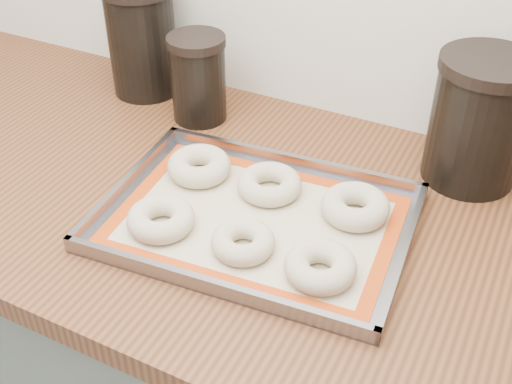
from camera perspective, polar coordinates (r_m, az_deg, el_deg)
The scene contains 12 objects.
countertop at distance 1.02m, azimuth 2.24°, elevation -2.56°, with size 3.06×0.68×0.04m, color brown.
baking_tray at distance 0.98m, azimuth -0.00°, elevation -2.49°, with size 0.49×0.37×0.03m.
baking_mat at distance 0.98m, azimuth 0.00°, elevation -2.58°, with size 0.44×0.32×0.00m.
bagel_front_left at distance 0.97m, azimuth -8.45°, elevation -2.38°, with size 0.10×0.10×0.03m, color beige.
bagel_front_mid at distance 0.92m, azimuth -1.16°, elevation -4.44°, with size 0.09×0.09×0.03m, color beige.
bagel_front_right at distance 0.88m, azimuth 5.74°, elevation -6.60°, with size 0.10×0.10×0.04m, color beige.
bagel_back_left at distance 1.07m, azimuth -5.08°, elevation 2.33°, with size 0.11×0.11×0.04m, color beige.
bagel_back_mid at distance 1.03m, azimuth 1.20°, elevation 0.70°, with size 0.10×0.10×0.03m, color beige.
bagel_back_right at distance 0.99m, azimuth 8.82°, elevation -1.27°, with size 0.11×0.11×0.04m, color beige.
canister_left at distance 1.31m, azimuth -10.11°, elevation 13.28°, with size 0.14×0.14×0.22m.
canister_mid at distance 1.21m, azimuth -5.16°, elevation 10.05°, with size 0.11×0.11×0.16m.
canister_right at distance 1.08m, azimuth 19.21°, elevation 6.03°, with size 0.16×0.16×0.21m.
Camera 1 is at (0.32, 0.96, 1.53)m, focal length 45.00 mm.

